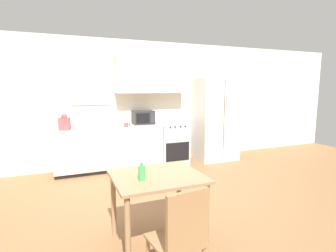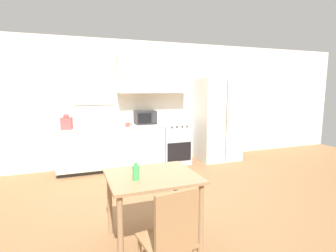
{
  "view_description": "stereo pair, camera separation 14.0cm",
  "coord_description": "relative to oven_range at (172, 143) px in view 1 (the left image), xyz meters",
  "views": [
    {
      "loc": [
        -1.2,
        -3.53,
        1.7
      ],
      "look_at": [
        0.46,
        0.52,
        1.05
      ],
      "focal_mm": 28.0,
      "sensor_mm": 36.0,
      "label": 1
    },
    {
      "loc": [
        -1.07,
        -3.58,
        1.7
      ],
      "look_at": [
        0.46,
        0.52,
        1.05
      ],
      "focal_mm": 28.0,
      "sensor_mm": 36.0,
      "label": 2
    }
  ],
  "objects": [
    {
      "name": "dining_chair_near",
      "position": [
        -1.45,
        -3.57,
        0.08
      ],
      "size": [
        0.45,
        0.45,
        0.93
      ],
      "rotation": [
        0.0,
        0.0,
        0.13
      ],
      "color": "#997047",
      "rests_on": "ground_plane"
    },
    {
      "name": "oven_range",
      "position": [
        0.0,
        0.0,
        0.0
      ],
      "size": [
        0.62,
        0.62,
        0.92
      ],
      "color": "#B7BABC",
      "rests_on": "ground_plane"
    },
    {
      "name": "refrigerator",
      "position": [
        1.08,
        -0.06,
        0.5
      ],
      "size": [
        0.95,
        0.77,
        1.91
      ],
      "color": "silver",
      "rests_on": "ground_plane"
    },
    {
      "name": "grocery_bag_0",
      "position": [
        -2.24,
        -0.09,
        0.58
      ],
      "size": [
        0.22,
        0.2,
        0.31
      ],
      "rotation": [
        0.0,
        0.0,
        -0.18
      ],
      "color": "#D14C4C",
      "rests_on": "kitchen_counter"
    },
    {
      "name": "ground_plane",
      "position": [
        -1.08,
        -1.79,
        -0.46
      ],
      "size": [
        12.0,
        12.0,
        0.0
      ],
      "primitive_type": "plane",
      "color": "olive"
    },
    {
      "name": "kitchen_counter",
      "position": [
        -1.4,
        0.01,
        -0.0
      ],
      "size": [
        2.17,
        0.61,
        0.91
      ],
      "color": "#333333",
      "rests_on": "ground_plane"
    },
    {
      "name": "dining_table",
      "position": [
        -1.37,
        -2.8,
        0.19
      ],
      "size": [
        0.94,
        0.8,
        0.77
      ],
      "color": "#997551",
      "rests_on": "ground_plane"
    },
    {
      "name": "microwave",
      "position": [
        -0.64,
        0.11,
        0.59
      ],
      "size": [
        0.44,
        0.33,
        0.29
      ],
      "color": "#282828",
      "rests_on": "kitchen_counter"
    },
    {
      "name": "drink_bottle",
      "position": [
        -1.57,
        -2.89,
        0.4
      ],
      "size": [
        0.07,
        0.07,
        0.2
      ],
      "color": "#3FB259",
      "rests_on": "dining_table"
    },
    {
      "name": "kitchen_sink",
      "position": [
        -1.68,
        0.01,
        0.46
      ],
      "size": [
        0.71,
        0.39,
        0.22
      ],
      "color": "#B7BABC",
      "rests_on": "kitchen_counter"
    },
    {
      "name": "coffee_mug",
      "position": [
        -1.07,
        -0.15,
        0.49
      ],
      "size": [
        0.13,
        0.09,
        0.08
      ],
      "color": "#BF4C3F",
      "rests_on": "kitchen_counter"
    },
    {
      "name": "wall_back",
      "position": [
        -0.99,
        0.3,
        1.0
      ],
      "size": [
        12.0,
        0.38,
        2.7
      ],
      "color": "beige",
      "rests_on": "ground_plane"
    }
  ]
}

